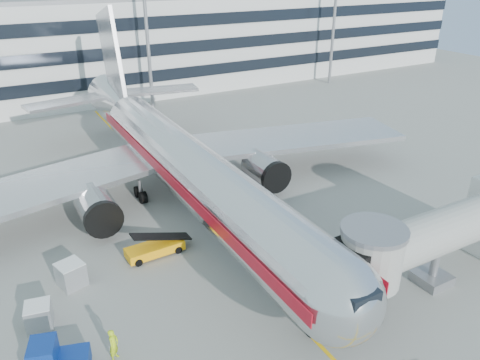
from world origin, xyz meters
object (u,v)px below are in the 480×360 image
main_jet (180,160)px  cargo_container_right (71,274)px  belt_loader (155,248)px  cargo_container_front (39,316)px  ramp_worker (114,345)px

main_jet → cargo_container_right: main_jet is taller
main_jet → cargo_container_right: (-11.46, -7.74, -3.36)m
belt_loader → cargo_container_front: (-8.81, -3.88, 0.18)m
main_jet → cargo_container_right: 14.23m
ramp_worker → main_jet: bearing=6.5°
cargo_container_front → belt_loader: bearing=23.8°
belt_loader → cargo_container_front: belt_loader is taller
cargo_container_front → ramp_worker: size_ratio=0.86×
cargo_container_right → ramp_worker: 8.09m
belt_loader → ramp_worker: 10.35m
ramp_worker → cargo_container_front: bearing=74.7°
belt_loader → ramp_worker: size_ratio=2.27×
cargo_container_right → main_jet: bearing=34.0°
ramp_worker → belt_loader: bearing=8.3°
belt_loader → ramp_worker: belt_loader is taller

